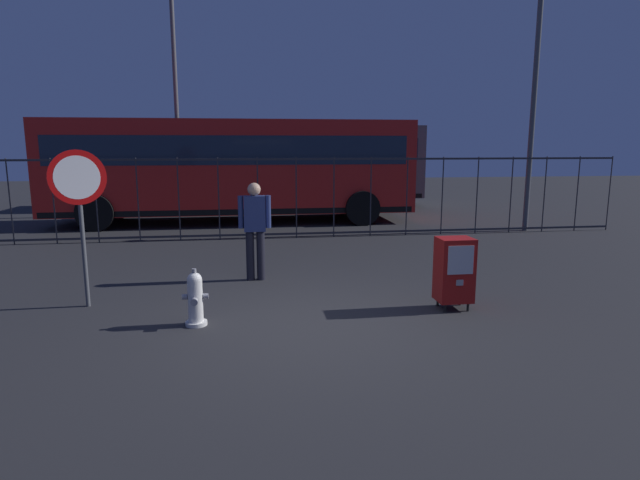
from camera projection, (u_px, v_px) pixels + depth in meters
name	position (u px, v px, depth m)	size (l,w,h in m)	color
ground_plane	(310.00, 326.00, 6.71)	(60.00, 60.00, 0.00)	#262628
fire_hydrant	(195.00, 299.00, 6.69)	(0.33, 0.32, 0.75)	silver
newspaper_box_primary	(454.00, 270.00, 7.33)	(0.48, 0.42, 1.02)	black
stop_sign	(79.00, 196.00, 7.24)	(0.71, 0.31, 2.23)	#4C4F54
pedestrian	(255.00, 225.00, 8.86)	(0.55, 0.22, 1.67)	black
fence_barrier	(277.00, 197.00, 12.91)	(18.03, 0.04, 2.00)	#2D2D33
bus_near	(233.00, 165.00, 15.55)	(10.50, 2.79, 3.00)	red
bus_far	(281.00, 161.00, 19.75)	(10.57, 3.02, 3.00)	#4C5156
street_light_near_left	(535.00, 83.00, 13.56)	(0.32, 0.32, 6.64)	#4C4F54
street_light_near_right	(175.00, 71.00, 16.61)	(0.32, 0.32, 8.07)	#4C4F54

